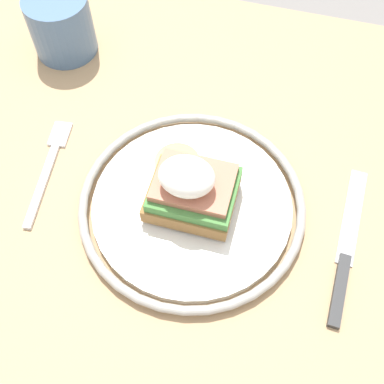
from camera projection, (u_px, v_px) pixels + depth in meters
ground_plane at (199, 368)px, 1.14m from camera, size 6.00×6.00×0.00m
dining_table at (206, 277)px, 0.61m from camera, size 1.09×0.79×0.72m
plate at (192, 204)px, 0.53m from camera, size 0.25×0.25×0.02m
sandwich at (191, 188)px, 0.50m from camera, size 0.10×0.11×0.08m
fork at (49, 166)px, 0.57m from camera, size 0.03×0.15×0.00m
knife at (345, 256)px, 0.51m from camera, size 0.02×0.19×0.01m
cup at (61, 24)px, 0.63m from camera, size 0.08×0.08×0.08m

